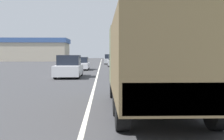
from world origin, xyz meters
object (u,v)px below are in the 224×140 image
object	(u,v)px
military_truck	(152,59)
car_farthest_ahead	(109,59)
car_nearest_ahead	(69,67)
car_third_ahead	(114,61)
car_second_ahead	(81,64)
car_fourth_ahead	(109,60)

from	to	relation	value
military_truck	car_farthest_ahead	bearing A→B (deg)	90.18
car_farthest_ahead	military_truck	bearing A→B (deg)	-89.82
military_truck	car_nearest_ahead	distance (m)	13.07
car_third_ahead	car_farthest_ahead	xyz separation A→B (m)	(-0.26, 20.70, -0.05)
car_second_ahead	car_third_ahead	xyz separation A→B (m)	(4.03, 8.61, 0.09)
car_nearest_ahead	car_third_ahead	world-z (taller)	car_nearest_ahead
car_nearest_ahead	car_third_ahead	xyz separation A→B (m)	(4.11, 18.59, -0.01)
car_nearest_ahead	car_fourth_ahead	xyz separation A→B (m)	(3.64, 27.77, 0.02)
car_second_ahead	car_farthest_ahead	size ratio (longest dim) A/B	0.96
car_third_ahead	car_fourth_ahead	xyz separation A→B (m)	(-0.47, 9.18, 0.03)
car_farthest_ahead	car_nearest_ahead	bearing A→B (deg)	-95.60
car_third_ahead	car_fourth_ahead	bearing A→B (deg)	92.94
car_third_ahead	car_fourth_ahead	world-z (taller)	car_fourth_ahead
car_nearest_ahead	car_second_ahead	bearing A→B (deg)	89.57
car_nearest_ahead	car_fourth_ahead	size ratio (longest dim) A/B	0.97
car_fourth_ahead	car_farthest_ahead	size ratio (longest dim) A/B	1.05
car_nearest_ahead	car_fourth_ahead	bearing A→B (deg)	82.54
car_third_ahead	military_truck	bearing A→B (deg)	-90.17
car_third_ahead	car_farthest_ahead	bearing A→B (deg)	90.71
car_fourth_ahead	car_farthest_ahead	distance (m)	11.52
military_truck	car_fourth_ahead	bearing A→B (deg)	90.55
military_truck	car_fourth_ahead	xyz separation A→B (m)	(-0.38, 40.18, -0.81)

